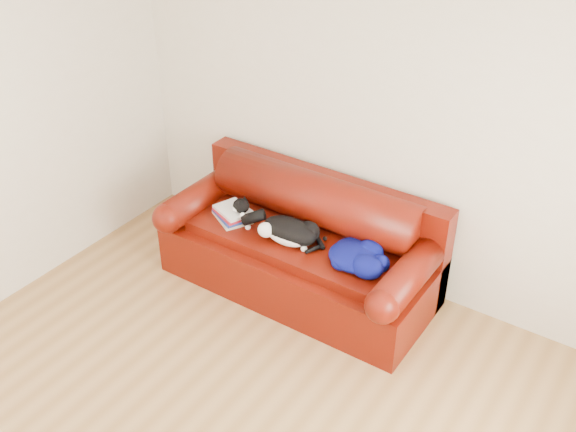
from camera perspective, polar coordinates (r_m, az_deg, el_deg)
name	(u,v)px	position (r m, az deg, el deg)	size (l,w,h in m)	color
room_shell	(230,213)	(3.17, -4.93, 0.22)	(4.52, 4.02, 2.61)	beige
sofa_base	(298,262)	(5.24, 0.88, -3.92)	(2.10, 0.90, 0.50)	#400E02
sofa_back	(316,215)	(5.24, 2.37, 0.07)	(2.10, 1.01, 0.88)	#400E02
book_stack	(233,214)	(5.26, -4.69, 0.21)	(0.37, 0.35, 0.10)	beige
cat	(288,232)	(4.96, 0.03, -1.34)	(0.64, 0.40, 0.23)	black
blanket	(358,256)	(4.77, 5.93, -3.40)	(0.49, 0.45, 0.15)	#020E4C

